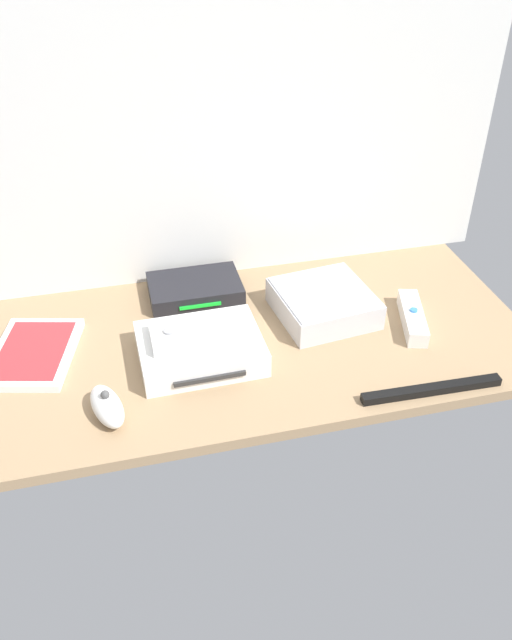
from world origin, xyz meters
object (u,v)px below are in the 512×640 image
(network_router, at_px, (195,289))
(mini_computer, at_px, (324,303))
(game_case, at_px, (34,353))
(sensor_bar, at_px, (432,389))
(remote_classic_pad, at_px, (193,333))
(game_console, at_px, (200,349))
(remote_nunchuk, at_px, (107,406))
(remote_wand, at_px, (412,318))

(network_router, bearing_deg, mini_computer, -28.22)
(game_case, height_order, network_router, network_router)
(sensor_bar, bearing_deg, remote_classic_pad, 155.06)
(network_router, height_order, sensor_bar, network_router)
(game_console, bearing_deg, remote_nunchuk, -148.68)
(remote_nunchuk, bearing_deg, game_case, 107.61)
(game_case, xyz_separation_m, sensor_bar, (0.63, -0.25, -0.00))
(network_router, relative_size, remote_nunchuk, 1.67)
(game_console, xyz_separation_m, remote_wand, (0.40, 0.01, -0.01))
(mini_computer, height_order, remote_classic_pad, remote_classic_pad)
(remote_nunchuk, bearing_deg, game_console, 17.17)
(game_console, relative_size, remote_wand, 1.40)
(game_case, height_order, remote_nunchuk, remote_nunchuk)
(remote_wand, bearing_deg, mini_computer, 171.32)
(remote_nunchuk, bearing_deg, remote_classic_pad, 19.89)
(game_console, distance_m, mini_computer, 0.26)
(game_case, relative_size, network_router, 1.21)
(remote_nunchuk, bearing_deg, network_router, 42.78)
(mini_computer, xyz_separation_m, remote_nunchuk, (-0.42, -0.18, -0.01))
(game_case, bearing_deg, remote_nunchuk, -42.90)
(remote_nunchuk, bearing_deg, mini_computer, 8.36)
(mini_computer, bearing_deg, remote_nunchuk, -156.23)
(game_console, bearing_deg, sensor_bar, -28.06)
(mini_computer, xyz_separation_m, game_case, (-0.53, -0.00, -0.02))
(game_case, xyz_separation_m, remote_classic_pad, (0.27, -0.07, 0.05))
(game_case, relative_size, sensor_bar, 0.91)
(network_router, bearing_deg, remote_classic_pad, -99.96)
(mini_computer, distance_m, network_router, 0.26)
(remote_wand, xyz_separation_m, sensor_bar, (-0.05, -0.18, -0.01))
(game_case, relative_size, remote_nunchuk, 2.01)
(mini_computer, distance_m, remote_wand, 0.17)
(game_case, height_order, remote_wand, remote_wand)
(remote_classic_pad, bearing_deg, sensor_bar, -26.53)
(game_case, relative_size, remote_wand, 1.43)
(network_router, bearing_deg, remote_wand, -27.00)
(game_case, bearing_deg, mini_computer, 14.24)
(remote_wand, relative_size, sensor_bar, 0.63)
(remote_nunchuk, xyz_separation_m, sensor_bar, (0.52, -0.07, -0.01))
(network_router, xyz_separation_m, remote_wand, (0.38, -0.19, -0.00))
(sensor_bar, bearing_deg, game_console, 154.92)
(mini_computer, distance_m, remote_classic_pad, 0.27)
(mini_computer, distance_m, remote_nunchuk, 0.45)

